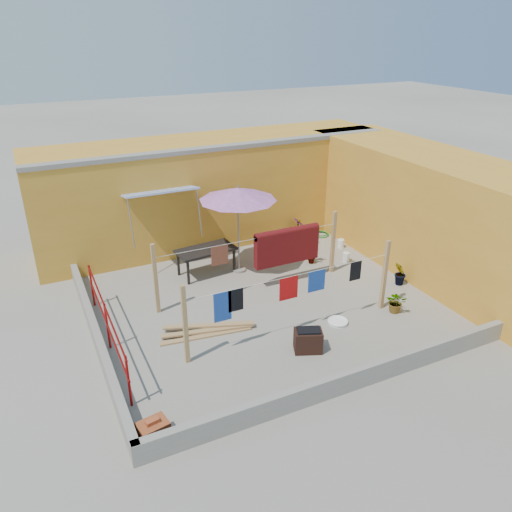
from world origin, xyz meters
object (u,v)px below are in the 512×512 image
Objects in this scene: water_jug_b at (341,244)px; white_basin at (338,322)px; brick_stack at (153,431)px; plant_back_a at (286,241)px; patio_umbrella at (238,195)px; green_hose at (321,234)px; brazier at (308,340)px; water_jug_a at (346,257)px; outdoor_table at (206,251)px.

white_basin is at bearing -125.35° from water_jug_b.
plant_back_a reaches higher than brick_stack.
patio_umbrella is 5.23× the size of white_basin.
white_basin is 5.38m from green_hose.
water_jug_b is at bearing 48.35° from brazier.
patio_umbrella reaches higher than plant_back_a.
water_jug_a is at bearing 32.11° from brick_stack.
brazier is at bearing -135.03° from water_jug_a.
water_jug_b is (3.53, 0.09, -2.12)m from patio_umbrella.
water_jug_b is at bearing -1.97° from outdoor_table.
outdoor_table is 4.56m from green_hose.
green_hose is at bearing 40.86° from brick_stack.
water_jug_a is at bearing -14.75° from patio_umbrella.
water_jug_a is at bearing -14.85° from outdoor_table.
outdoor_table is at bearing -173.61° from plant_back_a.
patio_umbrella reaches higher than white_basin.
brick_stack is 1.06× the size of green_hose.
brazier is (-0.22, -4.13, -2.00)m from patio_umbrella.
brick_stack reaches higher than water_jug_b.
brazier is (0.66, -4.37, -0.42)m from outdoor_table.
water_jug_b reaches higher than green_hose.
plant_back_a is at bearing 45.13° from brick_stack.
brick_stack reaches higher than water_jug_a.
outdoor_table reaches higher than brick_stack.
water_jug_a is 0.61× the size of green_hose.
patio_umbrella is 3.64× the size of brazier.
outdoor_table is at bearing 98.61° from brazier.
green_hose is at bearing 12.46° from outdoor_table.
brazier is 1.32× the size of green_hose.
brick_stack is 1.15× the size of white_basin.
water_jug_a is 2.08m from green_hose.
patio_umbrella reaches higher than brazier.
green_hose is (4.41, 0.97, -0.65)m from outdoor_table.
brick_stack is 8.22m from water_jug_a.
outdoor_table is 5.44× the size of water_jug_b.
white_basin is at bearing -74.60° from patio_umbrella.
patio_umbrella is at bearing 105.40° from white_basin.
water_jug_a is 1.03× the size of water_jug_b.
plant_back_a is at bearing 164.95° from water_jug_b.
brazier reaches higher than brick_stack.
white_basin is (1.85, -3.76, -0.64)m from outdoor_table.
plant_back_a is (-1.26, 1.36, 0.23)m from water_jug_a.
plant_back_a reaches higher than brazier.
green_hose is at bearing 19.00° from patio_umbrella.
patio_umbrella is 3.42× the size of plant_back_a.
plant_back_a is at bearing -158.45° from green_hose.
plant_back_a reaches higher than green_hose.
patio_umbrella is 8.12× the size of water_jug_b.
brick_stack is 8.09m from plant_back_a.
outdoor_table is 2.44× the size of brazier.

